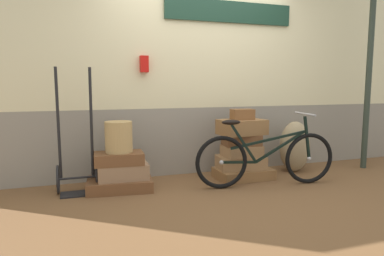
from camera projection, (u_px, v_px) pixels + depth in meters
ground at (223, 190)px, 4.07m from camera, size 8.48×5.20×0.06m
station_building at (200, 61)px, 4.67m from camera, size 6.48×0.74×3.00m
suitcase_0 at (120, 184)px, 3.97m from camera, size 0.77×0.54×0.13m
suitcase_1 at (123, 171)px, 3.97m from camera, size 0.57×0.41×0.17m
suitcase_2 at (119, 158)px, 3.92m from camera, size 0.56×0.37×0.13m
suitcase_3 at (243, 173)px, 4.46m from camera, size 0.71×0.48×0.13m
suitcase_4 at (241, 162)px, 4.46m from camera, size 0.62×0.43×0.16m
suitcase_5 at (242, 151)px, 4.41m from camera, size 0.46×0.33×0.14m
suitcase_6 at (241, 140)px, 4.40m from camera, size 0.48×0.33×0.14m
suitcase_7 at (242, 127)px, 4.39m from camera, size 0.60×0.43×0.19m
suitcase_8 at (242, 114)px, 4.37m from camera, size 0.28×0.18×0.13m
wicker_basket at (119, 137)px, 3.92m from camera, size 0.30×0.30×0.35m
luggage_trolley at (77, 165)px, 3.86m from camera, size 0.43×0.38×1.38m
burlap_sack at (295, 147)px, 4.79m from camera, size 0.42×0.36×0.69m
bicycle at (266, 158)px, 4.09m from camera, size 1.70×0.46×0.86m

